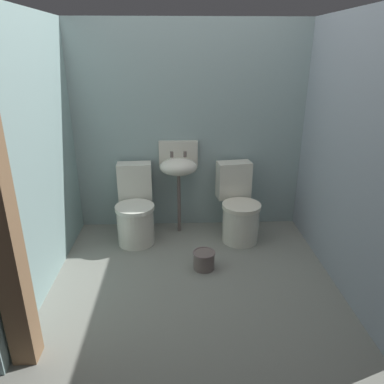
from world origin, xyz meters
TOP-DOWN VIEW (x-y plane):
  - ground_plane at (0.00, 0.00)m, footprint 2.86×2.51m
  - wall_back at (0.00, 1.10)m, footprint 2.86×0.10m
  - wall_left at (-1.28, 0.10)m, footprint 0.10×2.31m
  - wall_right at (1.28, 0.10)m, footprint 0.10×2.31m
  - toilet_left at (-0.58, 0.70)m, footprint 0.42×0.61m
  - toilet_right at (0.51, 0.70)m, footprint 0.47×0.64m
  - sink at (-0.12, 0.89)m, footprint 0.42×0.35m
  - bucket at (0.10, 0.10)m, footprint 0.21×0.21m

SIDE VIEW (x-z plane):
  - ground_plane at x=0.00m, z-range -0.08..0.00m
  - bucket at x=0.10m, z-range 0.00..0.18m
  - toilet_left at x=-0.58m, z-range -0.07..0.71m
  - toilet_right at x=0.51m, z-range -0.07..0.71m
  - sink at x=-0.12m, z-range 0.26..1.25m
  - wall_back at x=0.00m, z-range 0.00..2.20m
  - wall_left at x=-1.28m, z-range 0.00..2.20m
  - wall_right at x=1.28m, z-range 0.00..2.20m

